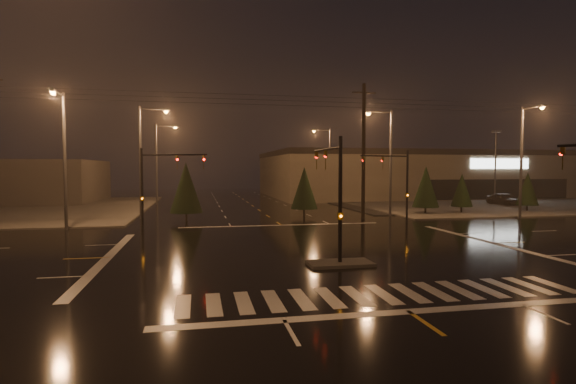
% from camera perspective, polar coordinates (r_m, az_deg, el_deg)
% --- Properties ---
extents(ground, '(140.00, 140.00, 0.00)m').
position_cam_1_polar(ground, '(25.15, 3.77, -7.33)').
color(ground, black).
rests_on(ground, ground).
extents(sidewalk_ne, '(36.00, 36.00, 0.12)m').
position_cam_1_polar(sidewalk_ne, '(65.21, 22.67, -1.14)').
color(sidewalk_ne, '#42403B').
rests_on(sidewalk_ne, ground).
extents(median_island, '(3.00, 1.60, 0.15)m').
position_cam_1_polar(median_island, '(21.37, 6.60, -8.99)').
color(median_island, '#42403B').
rests_on(median_island, ground).
extents(crosswalk, '(15.00, 2.60, 0.01)m').
position_cam_1_polar(crosswalk, '(16.84, 11.99, -12.57)').
color(crosswalk, beige).
rests_on(crosswalk, ground).
extents(stop_bar_near, '(16.00, 0.50, 0.01)m').
position_cam_1_polar(stop_bar_near, '(15.10, 15.09, -14.45)').
color(stop_bar_near, beige).
rests_on(stop_bar_near, ground).
extents(stop_bar_far, '(16.00, 0.50, 0.01)m').
position_cam_1_polar(stop_bar_far, '(35.76, -0.85, -4.23)').
color(stop_bar_far, beige).
rests_on(stop_bar_far, ground).
extents(parking_lot, '(50.00, 24.00, 0.08)m').
position_cam_1_polar(parking_lot, '(66.57, 27.21, -1.18)').
color(parking_lot, black).
rests_on(parking_lot, ground).
extents(retail_building, '(60.20, 28.30, 7.20)m').
position_cam_1_polar(retail_building, '(81.25, 19.34, 2.36)').
color(retail_building, '#675D4A').
rests_on(retail_building, ground).
extents(signal_mast_median, '(0.25, 4.59, 6.00)m').
position_cam_1_polar(signal_mast_median, '(21.80, 5.91, 1.00)').
color(signal_mast_median, black).
rests_on(signal_mast_median, ground).
extents(signal_mast_ne, '(4.84, 1.86, 6.00)m').
position_cam_1_polar(signal_mast_ne, '(37.58, 13.79, 1.82)').
color(signal_mast_ne, black).
rests_on(signal_mast_ne, ground).
extents(signal_mast_nw, '(4.84, 1.86, 6.00)m').
position_cam_1_polar(signal_mast_nw, '(34.16, -16.46, 1.68)').
color(signal_mast_nw, black).
rests_on(signal_mast_nw, ground).
extents(streetlight_1, '(2.77, 0.32, 10.00)m').
position_cam_1_polar(streetlight_1, '(42.16, -17.84, 4.62)').
color(streetlight_1, '#38383A').
rests_on(streetlight_1, ground).
extents(streetlight_2, '(2.77, 0.32, 10.00)m').
position_cam_1_polar(streetlight_2, '(58.08, -16.06, 4.16)').
color(streetlight_2, '#38383A').
rests_on(streetlight_2, ground).
extents(streetlight_3, '(2.77, 0.32, 10.00)m').
position_cam_1_polar(streetlight_3, '(43.63, 12.55, 4.63)').
color(streetlight_3, '#38383A').
rests_on(streetlight_3, ground).
extents(streetlight_4, '(2.77, 0.32, 10.00)m').
position_cam_1_polar(streetlight_4, '(62.44, 5.07, 4.18)').
color(streetlight_4, '#38383A').
rests_on(streetlight_4, ground).
extents(streetlight_5, '(0.32, 2.77, 10.00)m').
position_cam_1_polar(streetlight_5, '(36.36, -26.65, 4.72)').
color(streetlight_5, '#38383A').
rests_on(streetlight_5, ground).
extents(streetlight_6, '(0.32, 2.77, 10.00)m').
position_cam_1_polar(streetlight_6, '(45.19, 27.78, 4.30)').
color(streetlight_6, '#38383A').
rests_on(streetlight_6, ground).
extents(utility_pole_1, '(2.20, 0.32, 12.00)m').
position_cam_1_polar(utility_pole_1, '(40.58, 9.57, 5.25)').
color(utility_pole_1, black).
rests_on(utility_pole_1, ground).
extents(conifer_0, '(2.59, 2.59, 4.74)m').
position_cam_1_polar(conifer_0, '(46.37, 17.09, 0.66)').
color(conifer_0, black).
rests_on(conifer_0, ground).
extents(conifer_1, '(2.12, 2.12, 4.01)m').
position_cam_1_polar(conifer_1, '(48.29, 21.20, 0.24)').
color(conifer_1, black).
rests_on(conifer_1, ground).
extents(conifer_2, '(2.19, 2.19, 4.13)m').
position_cam_1_polar(conifer_2, '(52.88, 28.13, 0.37)').
color(conifer_2, black).
rests_on(conifer_2, ground).
extents(conifer_3, '(2.79, 2.79, 5.06)m').
position_cam_1_polar(conifer_3, '(39.59, -12.82, 0.57)').
color(conifer_3, black).
rests_on(conifer_3, ground).
extents(conifer_4, '(2.53, 2.53, 4.66)m').
position_cam_1_polar(conifer_4, '(42.43, 2.08, 0.53)').
color(conifer_4, black).
rests_on(conifer_4, ground).
extents(car_parked, '(2.07, 4.69, 1.57)m').
position_cam_1_polar(car_parked, '(60.61, 25.69, -0.82)').
color(car_parked, black).
rests_on(car_parked, ground).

